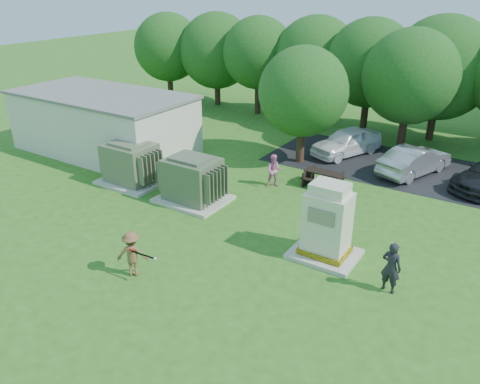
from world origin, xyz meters
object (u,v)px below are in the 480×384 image
Objects in this scene: person_by_generator at (391,267)px; person_at_picnic at (274,171)px; batter at (132,254)px; car_silver_a at (414,160)px; picnic_table at (323,177)px; car_white at (347,142)px; generator_cabinet at (327,226)px; transformer_right at (192,180)px; transformer_left at (131,164)px.

person_at_picnic is at bearing -28.50° from person_by_generator.
batter reaches higher than car_silver_a.
person_at_picnic reaches higher than picnic_table.
car_white is 4.03m from car_silver_a.
car_silver_a is (0.64, 9.59, -0.51)m from generator_cabinet.
transformer_right is 1.71× the size of picnic_table.
transformer_left is 1.71× the size of picnic_table.
transformer_left is at bearing -104.15° from car_white.
car_silver_a is at bearing 37.44° from transformer_left.
picnic_table is 5.07m from car_silver_a.
car_white is at bearing 47.03° from person_at_picnic.
batter is at bearing -124.03° from person_at_picnic.
picnic_table is at bearing 70.83° from car_silver_a.
person_by_generator is 10.56m from car_silver_a.
transformer_left reaches higher than person_by_generator.
person_at_picnic is at bearing 65.20° from car_silver_a.
car_silver_a is at bearing 48.95° from transformer_right.
transformer_right reaches higher than picnic_table.
batter is at bearing 34.82° from person_by_generator.
person_by_generator is 0.40× the size of car_silver_a.
picnic_table is 0.40× the size of car_silver_a.
transformer_left reaches higher than car_white.
transformer_right is (3.70, 0.00, 0.00)m from transformer_left.
transformer_right is 0.69× the size of car_white.
transformer_left is 1.73× the size of person_by_generator.
generator_cabinet reaches higher than car_white.
transformer_right is 4.02m from person_at_picnic.
car_white reaches higher than picnic_table.
person_at_picnic is 0.36× the size of car_white.
person_by_generator reaches higher than person_at_picnic.
car_white is 1.00× the size of car_silver_a.
transformer_right is 6.85m from generator_cabinet.
transformer_right is at bearing -155.84° from person_at_picnic.
person_at_picnic is (-1.95, -1.25, 0.33)m from picnic_table.
generator_cabinet is 0.65× the size of car_silver_a.
picnic_table is 1.10× the size of person_at_picnic.
person_by_generator reaches higher than batter.
generator_cabinet is 6.65m from batter.
person_at_picnic reaches higher than car_white.
generator_cabinet is 9.63m from car_silver_a.
car_white is (1.60, 15.03, -0.06)m from batter.
batter reaches higher than picnic_table.
transformer_left and transformer_right have the same top height.
transformer_left is 1.86× the size of batter.
generator_cabinet reaches higher than person_at_picnic.
person_at_picnic is (2.26, 3.32, -0.18)m from transformer_right.
batter is at bearing 88.64° from car_silver_a.
generator_cabinet is (10.46, -1.09, 0.26)m from transformer_left.
transformer_right is 1.73× the size of person_by_generator.
transformer_right is 1.86× the size of batter.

